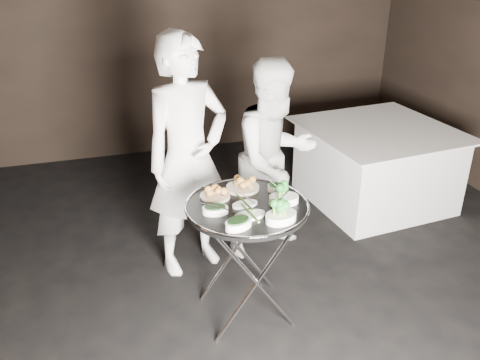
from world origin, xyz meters
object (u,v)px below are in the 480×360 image
object	(u,v)px
serving_tray	(247,207)
dining_table	(375,165)
waiter_left	(188,158)
waiter_right	(275,159)
tray_stand	(247,256)

from	to	relation	value
serving_tray	dining_table	bearing A→B (deg)	36.29
waiter_left	waiter_right	xyz separation A→B (m)	(0.70, 0.05, -0.12)
waiter_right	dining_table	bearing A→B (deg)	5.82
waiter_left	dining_table	bearing A→B (deg)	-2.79
tray_stand	serving_tray	size ratio (longest dim) A/B	1.05
serving_tray	waiter_left	distance (m)	0.74
dining_table	tray_stand	bearing A→B (deg)	-143.71
waiter_right	dining_table	xyz separation A→B (m)	(1.23, 0.49, -0.42)
tray_stand	waiter_right	bearing A→B (deg)	58.14
dining_table	waiter_left	bearing A→B (deg)	-164.13
tray_stand	dining_table	world-z (taller)	tray_stand
serving_tray	waiter_right	size ratio (longest dim) A/B	0.50
waiter_left	tray_stand	bearing A→B (deg)	-90.31
serving_tray	waiter_left	xyz separation A→B (m)	(-0.23, 0.70, 0.07)
dining_table	serving_tray	bearing A→B (deg)	-143.71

